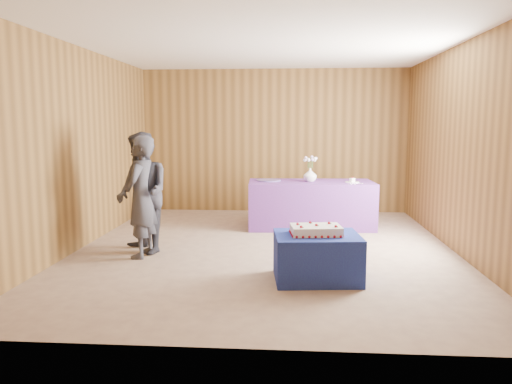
# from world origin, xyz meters

# --- Properties ---
(ground) EXTENTS (6.00, 6.00, 0.00)m
(ground) POSITION_xyz_m (0.00, 0.00, 0.00)
(ground) COLOR #9E866D
(ground) RESTS_ON ground
(room_shell) EXTENTS (5.04, 6.04, 2.72)m
(room_shell) POSITION_xyz_m (0.00, 0.00, 1.80)
(room_shell) COLOR brown
(room_shell) RESTS_ON ground
(cake_table) EXTENTS (0.97, 0.79, 0.50)m
(cake_table) POSITION_xyz_m (0.63, -1.27, 0.25)
(cake_table) COLOR #1B3A95
(cake_table) RESTS_ON ground
(serving_table) EXTENTS (2.05, 1.01, 0.75)m
(serving_table) POSITION_xyz_m (0.66, 1.52, 0.38)
(serving_table) COLOR #67328B
(serving_table) RESTS_ON ground
(sheet_cake) EXTENTS (0.59, 0.44, 0.13)m
(sheet_cake) POSITION_xyz_m (0.61, -1.27, 0.55)
(sheet_cake) COLOR white
(sheet_cake) RESTS_ON cake_table
(vase) EXTENTS (0.22, 0.22, 0.22)m
(vase) POSITION_xyz_m (0.64, 1.49, 0.86)
(vase) COLOR white
(vase) RESTS_ON serving_table
(flower_spray) EXTENTS (0.23, 0.22, 0.18)m
(flower_spray) POSITION_xyz_m (0.64, 1.49, 1.12)
(flower_spray) COLOR #315D25
(flower_spray) RESTS_ON vase
(platter) EXTENTS (0.43, 0.43, 0.02)m
(platter) POSITION_xyz_m (-0.03, 1.56, 0.76)
(platter) COLOR #5D4891
(platter) RESTS_ON serving_table
(plate) EXTENTS (0.29, 0.29, 0.01)m
(plate) POSITION_xyz_m (1.30, 1.42, 0.76)
(plate) COLOR white
(plate) RESTS_ON serving_table
(cake_slice) EXTENTS (0.09, 0.09, 0.08)m
(cake_slice) POSITION_xyz_m (1.30, 1.42, 0.79)
(cake_slice) COLOR white
(cake_slice) RESTS_ON plate
(knife) EXTENTS (0.26, 0.09, 0.00)m
(knife) POSITION_xyz_m (1.34, 1.25, 0.75)
(knife) COLOR silver
(knife) RESTS_ON serving_table
(guest_left) EXTENTS (0.41, 0.59, 1.53)m
(guest_left) POSITION_xyz_m (-1.54, -0.47, 0.77)
(guest_left) COLOR #36363F
(guest_left) RESTS_ON ground
(guest_right) EXTENTS (0.96, 0.97, 1.58)m
(guest_right) POSITION_xyz_m (-1.58, -0.28, 0.79)
(guest_right) COLOR #30313A
(guest_right) RESTS_ON ground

